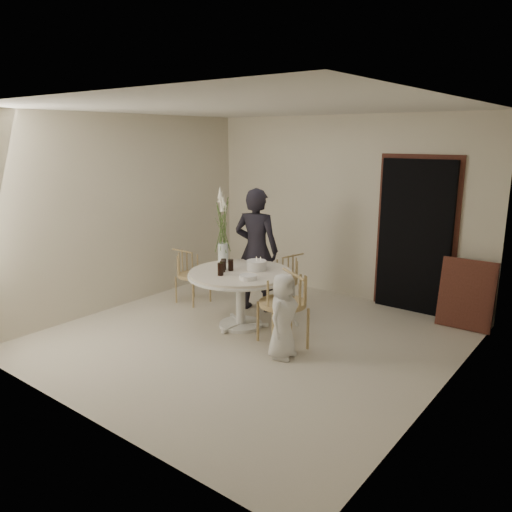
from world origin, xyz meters
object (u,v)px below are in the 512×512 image
Objects in this scene: girl at (256,250)px; flower_vase at (223,229)px; birthday_cake at (256,265)px; table at (240,280)px; chair_right at (288,298)px; boy at (283,316)px; chair_left at (187,269)px; chair_far at (287,275)px.

flower_vase is (-0.26, -0.40, 0.33)m from girl.
flower_vase is at bearing 175.20° from birthday_cake.
chair_right is at bearing -14.87° from table.
birthday_cake is 0.25× the size of flower_vase.
flower_vase is at bearing 59.23° from boy.
birthday_cake reaches higher than table.
flower_vase reaches higher than table.
boy is at bearing 122.05° from girl.
boy is at bearing 50.60° from chair_right.
table is 0.77× the size of girl.
flower_vase is at bearing -94.12° from chair_left.
birthday_cake is at bearing -88.69° from chair_right.
chair_left is (-1.36, -0.61, -0.00)m from chair_far.
girl is at bearing -98.00° from chair_right.
birthday_cake is (1.38, -0.12, 0.29)m from chair_left.
boy reaches higher than table.
birthday_cake is at bearing -75.74° from chair_far.
birthday_cake is (-0.85, 0.62, 0.31)m from boy.
flower_vase reaches higher than chair_left.
table is 1.39× the size of boy.
girl is 6.75× the size of birthday_cake.
table is 0.91m from chair_right.
flower_vase is at bearing 154.63° from table.
boy is at bearing -44.71° from chair_far.
table is 0.93m from chair_far.
chair_far is 1.01× the size of chair_left.
girl is (-0.33, -0.28, 0.36)m from chair_far.
table is at bearing -25.37° from flower_vase.
chair_far is at bearing 26.50° from boy.
table is at bearing -102.50° from chair_left.
chair_right is 0.55× the size of girl.
girl is at bearing 57.46° from flower_vase.
flower_vase is (-0.59, -0.68, 0.69)m from chair_far.
table is at bearing 94.43° from girl.
boy is 1.09m from birthday_cake.
table is 1.06m from boy.
chair_far reaches higher than table.
chair_right is 0.89m from birthday_cake.
chair_right reaches higher than table.
chair_far is at bearing -64.56° from chair_left.
boy reaches higher than chair_right.
flower_vase is at bearing 41.33° from girl.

